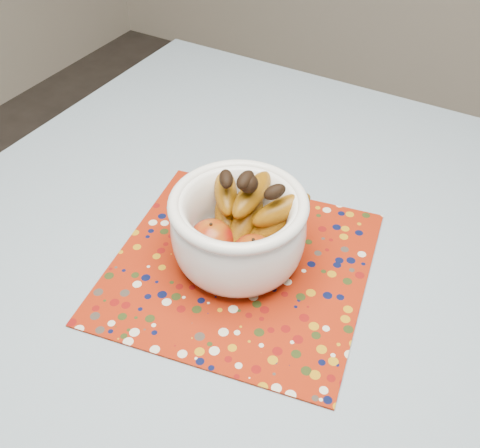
{
  "coord_description": "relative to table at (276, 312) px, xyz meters",
  "views": [
    {
      "loc": [
        0.25,
        -0.56,
        1.43
      ],
      "look_at": [
        -0.07,
        0.01,
        0.84
      ],
      "focal_mm": 42.0,
      "sensor_mm": 36.0,
      "label": 1
    }
  ],
  "objects": [
    {
      "name": "fruit_bowl",
      "position": [
        -0.07,
        0.01,
        0.17
      ],
      "size": [
        0.24,
        0.22,
        0.17
      ],
      "color": "white",
      "rests_on": "placemat"
    },
    {
      "name": "tablecloth",
      "position": [
        0.0,
        0.0,
        0.08
      ],
      "size": [
        1.32,
        1.32,
        0.01
      ],
      "primitive_type": "cube",
      "color": "slate",
      "rests_on": "table"
    },
    {
      "name": "table",
      "position": [
        0.0,
        0.0,
        0.0
      ],
      "size": [
        1.2,
        1.2,
        0.75
      ],
      "color": "brown",
      "rests_on": "ground"
    },
    {
      "name": "placemat",
      "position": [
        -0.07,
        -0.01,
        0.09
      ],
      "size": [
        0.47,
        0.47,
        0.0
      ],
      "primitive_type": "cube",
      "rotation": [
        0.0,
        0.0,
        0.18
      ],
      "color": "maroon",
      "rests_on": "tablecloth"
    }
  ]
}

